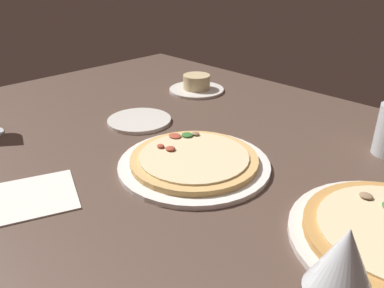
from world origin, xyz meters
TOP-DOWN VIEW (x-y plane):
  - dining_table at (0.00, 0.00)cm, footprint 150.00×110.00cm
  - pizza_main at (6.57, -5.29)cm, footprint 30.58×30.58cm
  - ramekin_on_saucer at (-27.36, 29.36)cm, footprint 17.06×17.06cm
  - wine_glass_far at (44.98, -22.57)cm, footprint 7.18×7.18cm
  - side_plate at (-19.67, 1.00)cm, footprint 16.17×16.17cm
  - paper_menu at (-5.95, -35.04)cm, footprint 19.48×21.75cm

SIDE VIEW (x-z plane):
  - dining_table at x=0.00cm, z-range 0.00..4.00cm
  - paper_menu at x=-5.95cm, z-range 4.00..4.30cm
  - side_plate at x=-19.67cm, z-range 4.00..4.90cm
  - pizza_main at x=6.57cm, z-range 3.51..6.80cm
  - ramekin_on_saucer at x=-27.36cm, z-range 3.28..8.45cm
  - wine_glass_far at x=44.98cm, z-range 7.31..22.73cm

